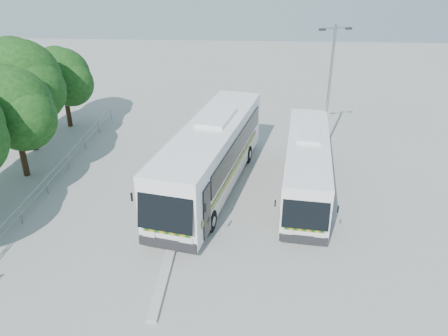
# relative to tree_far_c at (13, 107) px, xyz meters

# --- Properties ---
(ground) EXTENTS (100.00, 100.00, 0.00)m
(ground) POSITION_rel_tree_far_c_xyz_m (12.12, -5.10, -4.26)
(ground) COLOR gray
(ground) RESTS_ON ground
(kerb_divider) EXTENTS (0.40, 16.00, 0.15)m
(kerb_divider) POSITION_rel_tree_far_c_xyz_m (9.82, -3.10, -4.18)
(kerb_divider) COLOR #B2B2AD
(kerb_divider) RESTS_ON ground
(railing) EXTENTS (0.06, 22.00, 1.00)m
(railing) POSITION_rel_tree_far_c_xyz_m (2.12, -1.10, -3.52)
(railing) COLOR gray
(railing) RESTS_ON ground
(tree_far_c) EXTENTS (4.97, 4.69, 6.49)m
(tree_far_c) POSITION_rel_tree_far_c_xyz_m (0.00, 0.00, 0.00)
(tree_far_c) COLOR #382314
(tree_far_c) RESTS_ON ground
(tree_far_d) EXTENTS (5.62, 5.30, 7.33)m
(tree_far_d) POSITION_rel_tree_far_c_xyz_m (-1.19, 3.70, 0.56)
(tree_far_d) COLOR #382314
(tree_far_d) RESTS_ON ground
(tree_far_e) EXTENTS (4.54, 4.28, 5.92)m
(tree_far_e) POSITION_rel_tree_far_c_xyz_m (-0.51, 8.20, -0.37)
(tree_far_e) COLOR #382314
(tree_far_e) RESTS_ON ground
(coach_main) EXTENTS (5.38, 13.56, 3.69)m
(coach_main) POSITION_rel_tree_far_c_xyz_m (11.11, -0.75, -2.24)
(coach_main) COLOR white
(coach_main) RESTS_ON ground
(coach_adjacent) EXTENTS (3.43, 11.01, 3.01)m
(coach_adjacent) POSITION_rel_tree_far_c_xyz_m (16.33, -0.97, -2.61)
(coach_adjacent) COLOR white
(coach_adjacent) RESTS_ON ground
(lamppost) EXTENTS (1.98, 0.77, 8.28)m
(lamppost) POSITION_rel_tree_far_c_xyz_m (17.98, 3.99, 0.31)
(lamppost) COLOR #919599
(lamppost) RESTS_ON ground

